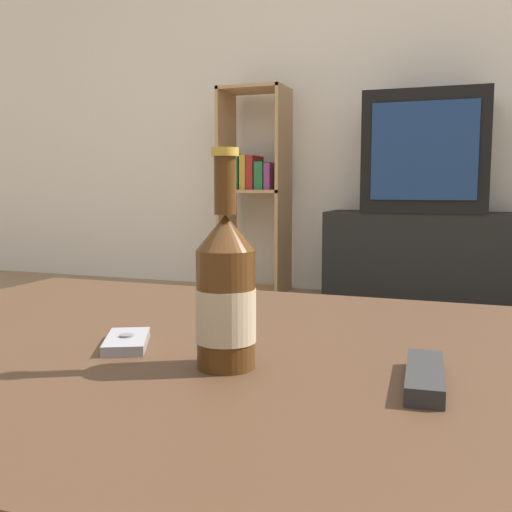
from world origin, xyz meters
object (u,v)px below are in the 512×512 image
at_px(beer_bottle, 226,293).
at_px(cell_phone, 127,341).
at_px(tv_stand, 423,258).
at_px(bookshelf, 253,185).
at_px(remote_control, 425,376).
at_px(television, 427,153).

bearing_deg(beer_bottle, cell_phone, 166.35).
bearing_deg(tv_stand, bookshelf, 177.33).
distance_m(tv_stand, beer_bottle, 2.86).
xyz_separation_m(beer_bottle, cell_phone, (-0.16, 0.04, -0.08)).
distance_m(tv_stand, remote_control, 2.85).
bearing_deg(cell_phone, beer_bottle, -39.24).
bearing_deg(television, beer_bottle, -90.19).
bearing_deg(bookshelf, television, -2.88).
xyz_separation_m(bookshelf, beer_bottle, (1.04, -2.90, -0.13)).
bearing_deg(television, cell_phone, -93.55).
relative_size(beer_bottle, cell_phone, 2.18).
bearing_deg(bookshelf, tv_stand, -2.67).
bearing_deg(beer_bottle, bookshelf, 109.77).
bearing_deg(television, remote_control, -85.52).
distance_m(television, remote_control, 2.86).
relative_size(bookshelf, cell_phone, 10.53).
distance_m(television, bookshelf, 1.07).
bearing_deg(remote_control, cell_phone, 172.09).
xyz_separation_m(bookshelf, cell_phone, (0.88, -2.86, -0.22)).
relative_size(bookshelf, beer_bottle, 4.84).
xyz_separation_m(tv_stand, bookshelf, (-1.05, 0.05, 0.41)).
distance_m(bookshelf, remote_control, 3.16).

